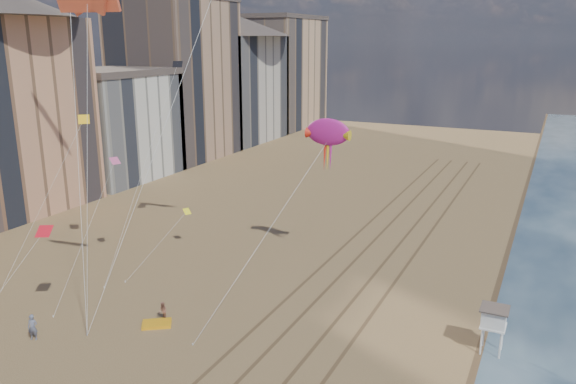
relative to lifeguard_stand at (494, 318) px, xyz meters
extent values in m
plane|color=#42301E|center=(3.53, 15.15, -2.63)|extent=(260.00, 260.00, 0.00)
cube|color=brown|center=(-16.67, 5.15, -2.63)|extent=(0.28, 120.00, 0.01)
cube|color=brown|center=(-14.27, 5.15, -2.63)|extent=(0.28, 120.00, 0.01)
cube|color=brown|center=(-11.47, 5.15, -2.63)|extent=(0.28, 120.00, 0.01)
cube|color=brown|center=(-9.27, 5.15, -2.63)|extent=(0.28, 120.00, 0.01)
cube|color=silver|center=(-60.47, 29.15, 5.36)|extent=(14.00, 18.00, 16.00)
cube|color=#473D38|center=(-60.47, 29.15, 13.86)|extent=(14.28, 18.36, 1.00)
cube|color=tan|center=(-61.47, 47.15, 11.36)|extent=(16.00, 20.00, 28.00)
cube|color=#BCB2A3|center=(-60.97, 67.15, 8.36)|extent=(15.00, 22.00, 22.00)
cone|color=#473D38|center=(-60.97, 67.15, 21.56)|extent=(34.22, 34.22, 4.40)
cube|color=tan|center=(-61.47, 89.15, 10.36)|extent=(16.00, 24.00, 26.00)
cube|color=#473D38|center=(-61.47, 89.15, 23.86)|extent=(16.32, 24.48, 1.00)
cylinder|color=silver|center=(-0.63, -0.63, -1.69)|extent=(0.13, 0.13, 1.89)
cylinder|color=silver|center=(0.63, -0.63, -1.69)|extent=(0.13, 0.13, 1.89)
cylinder|color=silver|center=(-0.63, 0.63, -1.69)|extent=(0.13, 0.13, 1.89)
cylinder|color=silver|center=(0.63, 0.63, -1.69)|extent=(0.13, 0.13, 1.89)
cube|color=silver|center=(0.00, 0.00, -0.58)|extent=(1.68, 1.68, 0.13)
cube|color=silver|center=(0.00, 0.00, 0.05)|extent=(1.58, 1.58, 1.16)
cube|color=#473D38|center=(0.00, 0.00, 0.73)|extent=(1.89, 1.89, 0.11)
cube|color=orange|center=(-23.70, -7.20, -2.51)|extent=(2.60, 2.39, 0.25)
ellipsoid|color=#AE1A7E|center=(-16.59, 9.88, 10.46)|extent=(4.36, 0.82, 2.59)
cone|color=red|center=(-18.14, 9.88, 10.26)|extent=(1.17, 0.97, 0.97)
cone|color=yellow|center=(-15.03, 9.88, 10.26)|extent=(1.17, 0.97, 0.97)
cylinder|color=silver|center=(-18.05, 0.74, 3.42)|extent=(0.03, 0.03, 22.13)
imported|color=slate|center=(-30.50, -12.82, -1.65)|extent=(0.85, 0.74, 1.98)
imported|color=#8C5947|center=(-23.73, -6.35, -1.87)|extent=(0.95, 0.90, 1.54)
cube|color=#DE5231|center=(-26.12, -8.98, 21.21)|extent=(4.55, 1.53, 1.56)
plane|color=yellow|center=(-36.94, 0.26, 11.61)|extent=(1.67, 1.66, 0.73)
plane|color=black|center=(-31.79, 7.98, 16.37)|extent=(1.60, 1.55, 0.58)
plane|color=red|center=(-31.83, -9.73, 4.62)|extent=(1.85, 1.81, 0.54)
plane|color=yellow|center=(-31.41, 7.80, 1.36)|extent=(1.09, 1.14, 0.49)
plane|color=#CB4F82|center=(-33.41, 0.05, 8.08)|extent=(1.25, 1.31, 0.51)
camera|label=1|loc=(2.44, -37.99, 18.72)|focal=35.00mm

